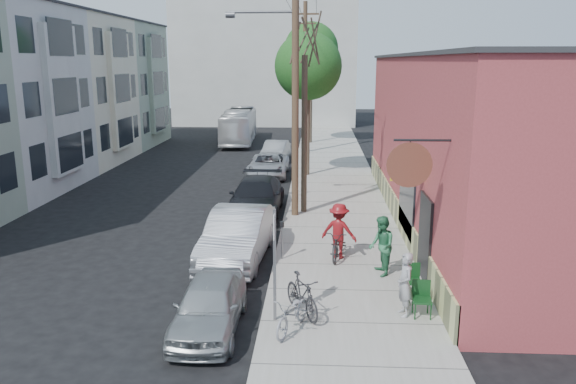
{
  "coord_description": "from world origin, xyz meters",
  "views": [
    {
      "loc": [
        3.34,
        -16.57,
        6.33
      ],
      "look_at": [
        2.25,
        4.04,
        1.5
      ],
      "focal_mm": 35.0,
      "sensor_mm": 36.0,
      "label": 1
    }
  ],
  "objects_px": {
    "car_0": "(209,305)",
    "car_2": "(256,197)",
    "parked_bike_b": "(293,313)",
    "tree_leafy_mid": "(308,67)",
    "patio_chair_b": "(422,300)",
    "car_1": "(238,236)",
    "sign_post": "(275,254)",
    "car_4": "(276,151)",
    "tree_leafy_far": "(311,50)",
    "parking_meter_near": "(282,234)",
    "tree_bare": "(304,135)",
    "patron_grey": "(405,284)",
    "cyclist": "(339,231)",
    "bus": "(239,126)",
    "patio_chair_a": "(412,281)",
    "car_3": "(268,165)",
    "parking_meter_far": "(293,179)",
    "utility_pole_near": "(294,85)",
    "parked_bike_a": "(302,295)",
    "patron_green": "(381,246)"
  },
  "relations": [
    {
      "from": "tree_leafy_far",
      "to": "car_1",
      "type": "xyz_separation_m",
      "value": [
        -2.0,
        -26.21,
        -6.33
      ]
    },
    {
      "from": "parking_meter_near",
      "to": "tree_leafy_mid",
      "type": "xyz_separation_m",
      "value": [
        0.55,
        13.75,
        5.05
      ]
    },
    {
      "from": "sign_post",
      "to": "parked_bike_b",
      "type": "relative_size",
      "value": 1.68
    },
    {
      "from": "car_0",
      "to": "car_4",
      "type": "distance_m",
      "value": 23.31
    },
    {
      "from": "sign_post",
      "to": "patio_chair_a",
      "type": "height_order",
      "value": "sign_post"
    },
    {
      "from": "car_1",
      "to": "bus",
      "type": "bearing_deg",
      "value": 101.59
    },
    {
      "from": "patio_chair_b",
      "to": "car_1",
      "type": "xyz_separation_m",
      "value": [
        -5.17,
        4.2,
        0.24
      ]
    },
    {
      "from": "patron_green",
      "to": "car_3",
      "type": "xyz_separation_m",
      "value": [
        -4.65,
        15.06,
        -0.4
      ]
    },
    {
      "from": "cyclist",
      "to": "bus",
      "type": "relative_size",
      "value": 0.19
    },
    {
      "from": "parking_meter_far",
      "to": "utility_pole_near",
      "type": "xyz_separation_m",
      "value": [
        0.14,
        -3.21,
        4.43
      ]
    },
    {
      "from": "tree_leafy_mid",
      "to": "car_4",
      "type": "height_order",
      "value": "tree_leafy_mid"
    },
    {
      "from": "tree_bare",
      "to": "parking_meter_near",
      "type": "bearing_deg",
      "value": -95.35
    },
    {
      "from": "parked_bike_b",
      "to": "car_2",
      "type": "height_order",
      "value": "car_2"
    },
    {
      "from": "tree_leafy_far",
      "to": "cyclist",
      "type": "height_order",
      "value": "tree_leafy_far"
    },
    {
      "from": "sign_post",
      "to": "car_4",
      "type": "bearing_deg",
      "value": 94.21
    },
    {
      "from": "car_3",
      "to": "patron_grey",
      "type": "bearing_deg",
      "value": -73.8
    },
    {
      "from": "cyclist",
      "to": "bus",
      "type": "height_order",
      "value": "bus"
    },
    {
      "from": "bus",
      "to": "car_4",
      "type": "bearing_deg",
      "value": -70.4
    },
    {
      "from": "patron_green",
      "to": "parked_bike_b",
      "type": "bearing_deg",
      "value": -41.43
    },
    {
      "from": "tree_leafy_far",
      "to": "patio_chair_b",
      "type": "distance_m",
      "value": 31.27
    },
    {
      "from": "tree_leafy_far",
      "to": "car_2",
      "type": "relative_size",
      "value": 1.74
    },
    {
      "from": "patio_chair_a",
      "to": "cyclist",
      "type": "xyz_separation_m",
      "value": [
        -1.86,
        2.97,
        0.46
      ]
    },
    {
      "from": "tree_leafy_far",
      "to": "parking_meter_far",
      "type": "bearing_deg",
      "value": -91.76
    },
    {
      "from": "tree_leafy_mid",
      "to": "patron_grey",
      "type": "xyz_separation_m",
      "value": [
        2.74,
        -17.68,
        -5.07
      ]
    },
    {
      "from": "utility_pole_near",
      "to": "parked_bike_b",
      "type": "relative_size",
      "value": 6.01
    },
    {
      "from": "parking_meter_far",
      "to": "patron_grey",
      "type": "distance_m",
      "value": 12.87
    },
    {
      "from": "utility_pole_near",
      "to": "tree_leafy_far",
      "type": "relative_size",
      "value": 1.1
    },
    {
      "from": "tree_leafy_mid",
      "to": "patron_grey",
      "type": "height_order",
      "value": "tree_leafy_mid"
    },
    {
      "from": "tree_leafy_mid",
      "to": "car_2",
      "type": "relative_size",
      "value": 1.49
    },
    {
      "from": "car_3",
      "to": "tree_leafy_mid",
      "type": "bearing_deg",
      "value": -1.68
    },
    {
      "from": "parking_meter_near",
      "to": "cyclist",
      "type": "bearing_deg",
      "value": 6.65
    },
    {
      "from": "tree_leafy_far",
      "to": "parked_bike_a",
      "type": "xyz_separation_m",
      "value": [
        0.2,
        -30.46,
        -6.49
      ]
    },
    {
      "from": "tree_bare",
      "to": "patron_green",
      "type": "height_order",
      "value": "tree_bare"
    },
    {
      "from": "car_0",
      "to": "tree_leafy_mid",
      "type": "bearing_deg",
      "value": 83.74
    },
    {
      "from": "tree_bare",
      "to": "patron_grey",
      "type": "relative_size",
      "value": 3.95
    },
    {
      "from": "patio_chair_b",
      "to": "sign_post",
      "type": "bearing_deg",
      "value": -169.69
    },
    {
      "from": "sign_post",
      "to": "parking_meter_near",
      "type": "height_order",
      "value": "sign_post"
    },
    {
      "from": "sign_post",
      "to": "tree_leafy_far",
      "type": "relative_size",
      "value": 0.31
    },
    {
      "from": "sign_post",
      "to": "car_2",
      "type": "xyz_separation_m",
      "value": [
        -1.55,
        10.18,
        -1.08
      ]
    },
    {
      "from": "cyclist",
      "to": "car_0",
      "type": "distance_m",
      "value": 5.88
    },
    {
      "from": "parked_bike_b",
      "to": "car_0",
      "type": "bearing_deg",
      "value": -164.19
    },
    {
      "from": "parking_meter_near",
      "to": "car_1",
      "type": "height_order",
      "value": "car_1"
    },
    {
      "from": "car_0",
      "to": "car_2",
      "type": "height_order",
      "value": "car_2"
    },
    {
      "from": "parked_bike_a",
      "to": "tree_leafy_mid",
      "type": "bearing_deg",
      "value": 63.1
    },
    {
      "from": "parked_bike_a",
      "to": "car_0",
      "type": "distance_m",
      "value": 2.3
    },
    {
      "from": "car_2",
      "to": "tree_leafy_far",
      "type": "bearing_deg",
      "value": 85.4
    },
    {
      "from": "sign_post",
      "to": "car_4",
      "type": "distance_m",
      "value": 23.06
    },
    {
      "from": "parking_meter_far",
      "to": "patio_chair_a",
      "type": "relative_size",
      "value": 1.41
    },
    {
      "from": "utility_pole_near",
      "to": "parked_bike_a",
      "type": "distance_m",
      "value": 10.49
    },
    {
      "from": "tree_bare",
      "to": "car_3",
      "type": "xyz_separation_m",
      "value": [
        -2.19,
        7.97,
        -2.72
      ]
    }
  ]
}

